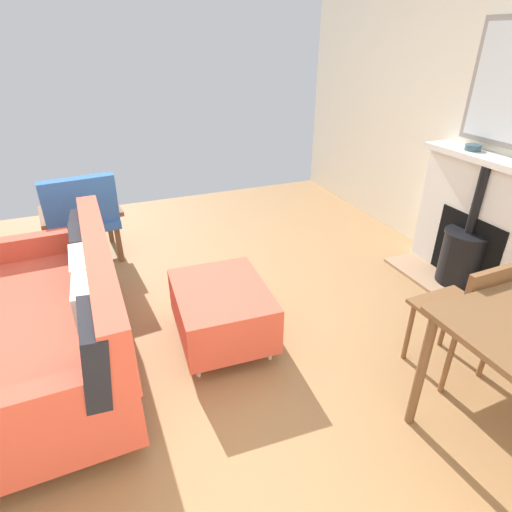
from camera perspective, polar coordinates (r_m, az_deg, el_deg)
name	(u,v)px	position (r m, az deg, el deg)	size (l,w,h in m)	color
ground_plane	(171,329)	(3.13, -11.61, -9.81)	(5.39, 5.44, 0.01)	olive
wall_left	(493,113)	(3.94, 29.90, 16.82)	(0.12, 5.44, 2.71)	silver
fireplace	(477,232)	(3.82, 28.23, 2.92)	(0.55, 1.26, 1.08)	#9E7A5B
mantel_bowl_near	(473,147)	(3.81, 27.81, 13.17)	(0.13, 0.13, 0.05)	#334C56
sofa	(56,321)	(2.81, -25.89, -8.14)	(0.95, 1.81, 0.82)	#B2B2B7
ottoman	(222,309)	(2.83, -4.76, -7.35)	(0.64, 0.77, 0.42)	#B2B2B7
armchair_accent	(82,214)	(4.03, -22.95, 5.36)	(0.73, 0.66, 0.87)	brown
dining_chair_near_fireplace	(468,310)	(2.69, 27.22, -6.71)	(0.41, 0.41, 0.82)	brown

